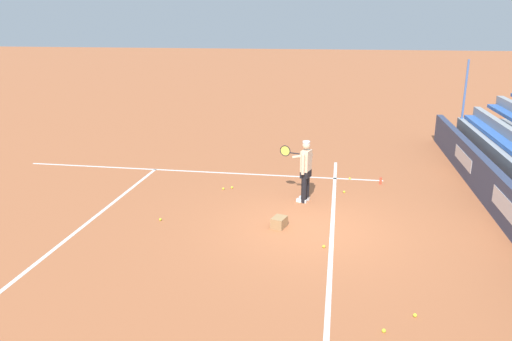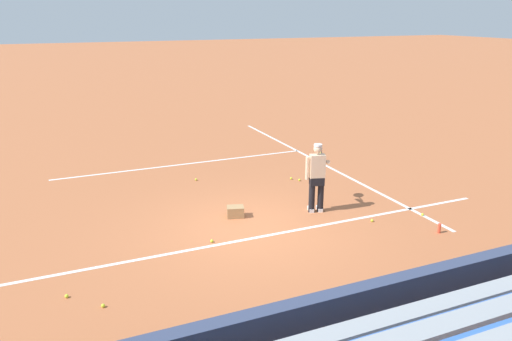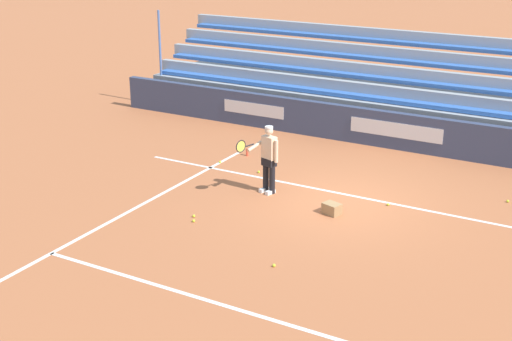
{
  "view_description": "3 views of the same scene",
  "coord_description": "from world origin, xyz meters",
  "views": [
    {
      "loc": [
        -11.21,
        -0.52,
        4.8
      ],
      "look_at": [
        1.33,
        1.58,
        0.98
      ],
      "focal_mm": 35.0,
      "sensor_mm": 36.0,
      "label": 1
    },
    {
      "loc": [
        -4.04,
        -9.59,
        4.67
      ],
      "look_at": [
        0.56,
        1.0,
        1.02
      ],
      "focal_mm": 35.0,
      "sensor_mm": 36.0,
      "label": 2
    },
    {
      "loc": [
        -6.05,
        14.88,
        6.59
      ],
      "look_at": [
        1.43,
        1.68,
        1.09
      ],
      "focal_mm": 50.0,
      "sensor_mm": 36.0,
      "label": 3
    }
  ],
  "objects": [
    {
      "name": "tennis_ball_near_player",
      "position": [
        2.75,
        -0.79,
        0.03
      ],
      "size": [
        0.07,
        0.07,
        0.07
      ],
      "primitive_type": "sphere",
      "color": "#CCE533",
      "rests_on": "ground"
    },
    {
      "name": "tennis_ball_far_left",
      "position": [
        2.6,
        2.52,
        0.03
      ],
      "size": [
        0.07,
        0.07,
        0.07
      ],
      "primitive_type": "sphere",
      "color": "#CCE533",
      "rests_on": "ground"
    },
    {
      "name": "tennis_ball_toward_net",
      "position": [
        2.45,
        2.75,
        0.03
      ],
      "size": [
        0.07,
        0.07,
        0.07
      ],
      "primitive_type": "sphere",
      "color": "#CCE533",
      "rests_on": "ground"
    },
    {
      "name": "court_baseline_white",
      "position": [
        0.0,
        -0.5,
        0.0
      ],
      "size": [
        12.0,
        0.1,
        0.01
      ],
      "primitive_type": "cube",
      "color": "white",
      "rests_on": "ground"
    },
    {
      "name": "tennis_ball_stray_back",
      "position": [
        -3.5,
        -1.96,
        0.03
      ],
      "size": [
        0.07,
        0.07,
        0.07
      ],
      "primitive_type": "sphere",
      "color": "#CCE533",
      "rests_on": "ground"
    },
    {
      "name": "tennis_ball_by_box",
      "position": [
        -0.16,
        3.76,
        0.03
      ],
      "size": [
        0.07,
        0.07,
        0.07
      ],
      "primitive_type": "sphere",
      "color": "#CCE533",
      "rests_on": "ground"
    },
    {
      "name": "tennis_ball_on_baseline",
      "position": [
        -1.05,
        -0.34,
        0.03
      ],
      "size": [
        0.07,
        0.07,
        0.07
      ],
      "primitive_type": "sphere",
      "color": "#CCE533",
      "rests_on": "ground"
    },
    {
      "name": "ball_box_cardboard",
      "position": [
        -0.08,
        0.78,
        0.13
      ],
      "size": [
        0.47,
        0.4,
        0.26
      ],
      "primitive_type": "cube",
      "rotation": [
        0.0,
        0.0,
        -0.3
      ],
      "color": "#A87F51",
      "rests_on": "ground"
    },
    {
      "name": "back_wall_sponsor_board",
      "position": [
        0.01,
        -4.63,
        0.55
      ],
      "size": [
        20.22,
        0.25,
        1.1
      ],
      "color": "#384260",
      "rests_on": "ground"
    },
    {
      "name": "bleacher_stand",
      "position": [
        0.0,
        -6.86,
        0.76
      ],
      "size": [
        19.21,
        3.2,
        3.4
      ],
      "color": "#9EA3A8",
      "rests_on": "ground"
    },
    {
      "name": "tennis_ball_far_right",
      "position": [
        4.09,
        -0.97,
        0.03
      ],
      "size": [
        0.07,
        0.07,
        0.07
      ],
      "primitive_type": "sphere",
      "color": "#CCE533",
      "rests_on": "ground"
    },
    {
      "name": "ground_plane",
      "position": [
        0.0,
        0.0,
        0.0
      ],
      "size": [
        160.0,
        160.0,
        0.0
      ],
      "primitive_type": "plane",
      "color": "#B7663D"
    },
    {
      "name": "court_service_line_white",
      "position": [
        0.0,
        5.5,
        0.0
      ],
      "size": [
        8.22,
        0.1,
        0.01
      ],
      "primitive_type": "cube",
      "color": "white",
      "rests_on": "ground"
    },
    {
      "name": "court_sideline_white",
      "position": [
        4.11,
        4.0,
        0.0
      ],
      "size": [
        0.1,
        12.0,
        0.01
      ],
      "primitive_type": "cube",
      "color": "white",
      "rests_on": "ground"
    },
    {
      "name": "water_bottle",
      "position": [
        3.75,
        -1.89,
        0.11
      ],
      "size": [
        0.07,
        0.07,
        0.22
      ],
      "primitive_type": "cylinder",
      "color": "#EA4C33",
      "rests_on": "ground"
    },
    {
      "name": "tennis_player",
      "position": [
        1.86,
        0.31,
        0.89
      ],
      "size": [
        0.77,
        0.95,
        1.71
      ],
      "color": "black",
      "rests_on": "ground"
    }
  ]
}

